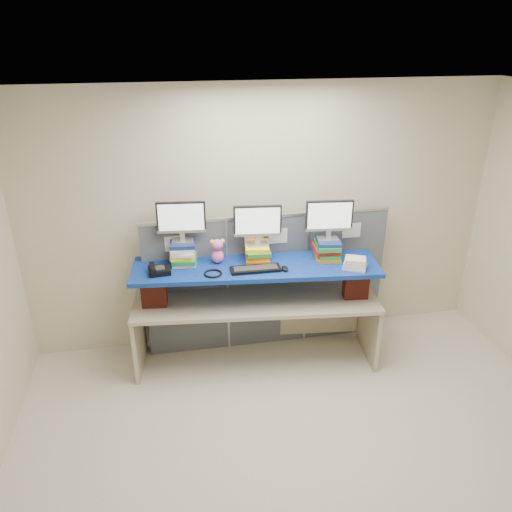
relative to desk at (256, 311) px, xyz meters
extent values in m
cube|color=beige|center=(0.18, -1.47, 0.80)|extent=(5.00, 4.00, 2.80)
cube|color=beige|center=(0.18, -1.47, -0.59)|extent=(5.00, 4.00, 0.01)
cube|color=white|center=(0.18, -1.47, 2.20)|extent=(5.00, 4.00, 0.01)
cube|color=#4A4F57|center=(-0.68, 0.31, 0.15)|extent=(0.85, 0.05, 1.50)
cube|color=#4A4F57|center=(0.18, 0.31, 0.15)|extent=(0.85, 0.05, 1.50)
cube|color=#4A4F57|center=(1.05, 0.31, 0.15)|extent=(0.85, 0.05, 1.50)
cube|color=#B2B5B9|center=(0.18, 0.31, 0.92)|extent=(2.60, 0.06, 0.03)
cube|color=white|center=(-0.77, 0.28, 0.70)|extent=(0.20, 0.00, 0.16)
cube|color=white|center=(0.03, 0.28, 0.70)|extent=(0.20, 0.00, 0.16)
cube|color=white|center=(0.28, 0.28, 0.70)|extent=(0.20, 0.00, 0.16)
cube|color=white|center=(1.08, 0.28, 0.70)|extent=(0.20, 0.00, 0.16)
cube|color=#B5A88A|center=(0.00, 0.00, 0.13)|extent=(2.52, 0.98, 0.04)
cube|color=#B5A88A|center=(-1.20, 0.13, -0.24)|extent=(0.11, 0.67, 0.71)
cube|color=#B5A88A|center=(1.20, -0.13, -0.24)|extent=(0.11, 0.67, 0.71)
cube|color=maroon|center=(-1.01, 0.06, 0.32)|extent=(0.26, 0.16, 0.33)
cube|color=maroon|center=(1.00, -0.16, 0.32)|extent=(0.26, 0.16, 0.33)
cube|color=navy|center=(0.00, 0.00, 0.50)|extent=(2.47, 0.86, 0.04)
cube|color=white|center=(-0.68, 0.21, 0.54)|extent=(0.26, 0.32, 0.04)
cube|color=#238630|center=(-0.68, 0.19, 0.58)|extent=(0.27, 0.32, 0.04)
cube|color=yellow|center=(-0.70, 0.20, 0.62)|extent=(0.26, 0.28, 0.04)
cube|color=white|center=(-0.69, 0.21, 0.65)|extent=(0.26, 0.32, 0.03)
cube|color=white|center=(-0.70, 0.20, 0.69)|extent=(0.25, 0.29, 0.04)
cube|color=navy|center=(-0.69, 0.20, 0.73)|extent=(0.27, 0.29, 0.04)
cube|color=#C26B12|center=(0.04, 0.12, 0.55)|extent=(0.27, 0.32, 0.05)
cube|color=#C26B12|center=(0.04, 0.12, 0.59)|extent=(0.25, 0.30, 0.04)
cube|color=#238630|center=(0.04, 0.11, 0.63)|extent=(0.25, 0.29, 0.04)
cube|color=yellow|center=(0.04, 0.13, 0.67)|extent=(0.27, 0.32, 0.04)
cube|color=#C26B12|center=(0.74, 0.03, 0.54)|extent=(0.29, 0.31, 0.03)
cube|color=#238630|center=(0.75, 0.03, 0.58)|extent=(0.25, 0.29, 0.04)
cube|color=red|center=(0.73, 0.05, 0.62)|extent=(0.27, 0.28, 0.05)
cube|color=#238630|center=(0.73, 0.03, 0.67)|extent=(0.26, 0.32, 0.04)
cube|color=navy|center=(0.74, 0.03, 0.71)|extent=(0.27, 0.30, 0.04)
cube|color=#A1A1A6|center=(-0.69, 0.20, 0.76)|extent=(0.22, 0.15, 0.01)
cube|color=#A1A1A6|center=(-0.69, 0.20, 0.81)|extent=(0.05, 0.04, 0.08)
cube|color=black|center=(-0.69, 0.20, 1.01)|extent=(0.47, 0.08, 0.31)
cube|color=white|center=(-0.69, 0.18, 1.01)|extent=(0.43, 0.05, 0.27)
cube|color=#A1A1A6|center=(0.04, 0.12, 0.70)|extent=(0.22, 0.15, 0.01)
cube|color=#A1A1A6|center=(0.04, 0.12, 0.75)|extent=(0.05, 0.04, 0.08)
cube|color=black|center=(0.04, 0.12, 0.95)|extent=(0.47, 0.08, 0.31)
cube|color=white|center=(0.04, 0.10, 0.95)|extent=(0.43, 0.05, 0.27)
cube|color=#A1A1A6|center=(0.74, 0.04, 0.73)|extent=(0.22, 0.15, 0.01)
cube|color=#A1A1A6|center=(0.74, 0.04, 0.78)|extent=(0.05, 0.04, 0.08)
cube|color=black|center=(0.74, 0.04, 0.98)|extent=(0.47, 0.08, 0.31)
cube|color=white|center=(0.74, 0.02, 0.98)|extent=(0.43, 0.05, 0.27)
cube|color=black|center=(-0.02, -0.11, 0.54)|extent=(0.49, 0.17, 0.03)
cube|color=#2C2B2E|center=(-0.02, -0.11, 0.55)|extent=(0.42, 0.11, 0.00)
ellipsoid|color=black|center=(0.25, -0.16, 0.54)|extent=(0.07, 0.11, 0.03)
cube|color=black|center=(-0.94, 0.01, 0.55)|extent=(0.22, 0.20, 0.05)
cube|color=#2C2B2E|center=(-0.94, 0.01, 0.58)|extent=(0.11, 0.11, 0.01)
cube|color=black|center=(-1.00, 0.00, 0.59)|extent=(0.06, 0.18, 0.04)
torus|color=black|center=(-0.44, -0.12, 0.54)|extent=(0.20, 0.20, 0.02)
ellipsoid|color=pink|center=(-0.36, 0.13, 0.60)|extent=(0.12, 0.11, 0.14)
sphere|color=pink|center=(-0.36, 0.13, 0.72)|extent=(0.11, 0.11, 0.11)
sphere|color=yellow|center=(-0.41, 0.13, 0.75)|extent=(0.05, 0.05, 0.05)
sphere|color=yellow|center=(-0.31, 0.13, 0.75)|extent=(0.05, 0.05, 0.05)
cube|color=beige|center=(0.93, -0.24, 0.54)|extent=(0.28, 0.26, 0.03)
cube|color=beige|center=(0.93, -0.24, 0.57)|extent=(0.26, 0.25, 0.03)
cube|color=beige|center=(0.93, -0.24, 0.59)|extent=(0.25, 0.23, 0.03)
cube|color=beige|center=(0.93, -0.24, 0.62)|extent=(0.24, 0.22, 0.03)
camera|label=1|loc=(-0.83, -4.33, 2.67)|focal=35.00mm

